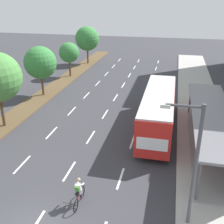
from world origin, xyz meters
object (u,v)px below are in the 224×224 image
Objects in this scene: bus_shelter at (214,126)px; bus at (158,108)px; streetlight at (192,160)px; median_tree_third at (40,63)px; cyclist at (79,193)px; median_tree_fifth at (87,39)px; median_tree_fourth at (69,53)px.

bus reaches higher than bus_shelter.
bus_shelter is at bearing 75.61° from streetlight.
median_tree_third is 0.86× the size of streetlight.
cyclist is 0.28× the size of streetlight.
median_tree_fourth is at bearing -90.20° from median_tree_fifth.
median_tree_fourth is at bearing 111.98° from cyclist.
streetlight is (-2.11, -8.23, 2.02)m from bus_shelter.
bus_shelter is at bearing 45.92° from cyclist.
median_tree_fifth reaches higher than median_tree_third.
cyclist is (-7.84, -8.09, -1.07)m from bus_shelter.
cyclist is 0.38× the size of median_tree_fourth.
median_tree_third is (-13.63, 5.84, 1.83)m from bus.
bus_shelter is at bearing -24.43° from median_tree_third.
bus is at bearing -59.16° from median_tree_fifth.
streetlight reaches higher than median_tree_fourth.
cyclist is 6.51m from streetlight.
median_tree_fourth is at bearing 88.92° from median_tree_third.
bus_shelter is 8.74m from streetlight.
median_tree_third is 22.75m from streetlight.
median_tree_fifth is 0.93× the size of streetlight.
median_tree_third reaches higher than bus.
median_tree_third reaches higher than cyclist.
bus is 10.90m from streetlight.
median_tree_third is at bearing -91.08° from median_tree_fourth.
median_tree_fifth reaches higher than median_tree_fourth.
median_tree_fourth is (-17.75, 16.47, 1.59)m from bus_shelter.
median_tree_fifth is at bearing 89.80° from median_tree_fourth.
cyclist is at bearing -108.91° from bus.
bus_shelter is 2.13× the size of streetlight.
cyclist is at bearing 178.60° from streetlight.
bus_shelter reaches higher than cyclist.
median_tree_fourth is (0.16, 8.33, -0.44)m from median_tree_third.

